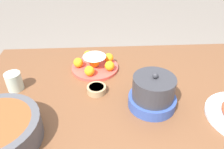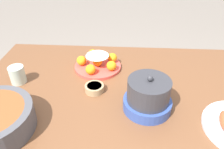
{
  "view_description": "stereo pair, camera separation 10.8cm",
  "coord_description": "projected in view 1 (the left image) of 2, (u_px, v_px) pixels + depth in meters",
  "views": [
    {
      "loc": [
        0.14,
        0.77,
        1.34
      ],
      "look_at": [
        0.09,
        -0.12,
        0.74
      ],
      "focal_mm": 35.0,
      "sensor_mm": 36.0,
      "label": 1
    },
    {
      "loc": [
        0.03,
        0.77,
        1.34
      ],
      "look_at": [
        0.09,
        -0.12,
        0.74
      ],
      "focal_mm": 35.0,
      "sensor_mm": 36.0,
      "label": 2
    }
  ],
  "objects": [
    {
      "name": "cup_near",
      "position": [
        14.0,
        81.0,
        1.02
      ],
      "size": [
        0.07,
        0.07,
        0.09
      ],
      "color": "beige",
      "rests_on": "dining_table"
    },
    {
      "name": "sauce_bowl",
      "position": [
        96.0,
        89.0,
        1.02
      ],
      "size": [
        0.09,
        0.09,
        0.03
      ],
      "color": "tan",
      "rests_on": "dining_table"
    },
    {
      "name": "warming_pot",
      "position": [
        153.0,
        93.0,
        0.91
      ],
      "size": [
        0.2,
        0.2,
        0.17
      ],
      "color": "#334C99",
      "rests_on": "dining_table"
    },
    {
      "name": "dining_table",
      "position": [
        131.0,
        108.0,
        1.05
      ],
      "size": [
        1.5,
        1.01,
        0.7
      ],
      "color": "brown",
      "rests_on": "ground_plane"
    },
    {
      "name": "cake_plate",
      "position": [
        95.0,
        64.0,
        1.18
      ],
      "size": [
        0.25,
        0.25,
        0.09
      ],
      "color": "#E04C42",
      "rests_on": "dining_table"
    }
  ]
}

